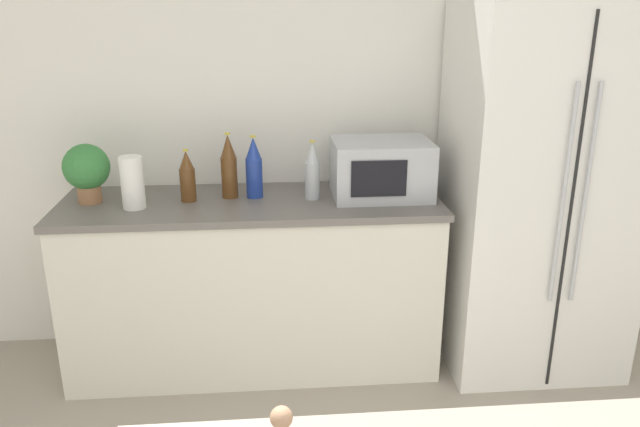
% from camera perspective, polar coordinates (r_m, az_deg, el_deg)
% --- Properties ---
extents(wall_back, '(8.00, 0.06, 2.55)m').
position_cam_1_polar(wall_back, '(3.34, 1.53, 9.39)').
color(wall_back, white).
rests_on(wall_back, ground_plane).
extents(back_counter, '(1.87, 0.63, 0.90)m').
position_cam_1_polar(back_counter, '(3.25, -6.05, -6.28)').
color(back_counter, silver).
rests_on(back_counter, ground_plane).
extents(refrigerator, '(0.86, 0.72, 1.83)m').
position_cam_1_polar(refrigerator, '(3.30, 19.28, 1.80)').
color(refrigerator, silver).
rests_on(refrigerator, ground_plane).
extents(potted_plant, '(0.22, 0.22, 0.29)m').
position_cam_1_polar(potted_plant, '(3.19, -20.56, 3.79)').
color(potted_plant, '#9E6B47').
rests_on(potted_plant, back_counter).
extents(paper_towel_roll, '(0.11, 0.11, 0.25)m').
position_cam_1_polar(paper_towel_roll, '(3.04, -16.78, 2.72)').
color(paper_towel_roll, white).
rests_on(paper_towel_roll, back_counter).
extents(microwave, '(0.48, 0.37, 0.28)m').
position_cam_1_polar(microwave, '(3.12, 5.61, 4.11)').
color(microwave, '#B2B5BA').
rests_on(microwave, back_counter).
extents(back_bottle_0, '(0.08, 0.08, 0.26)m').
position_cam_1_polar(back_bottle_0, '(3.09, -12.04, 3.32)').
color(back_bottle_0, brown).
rests_on(back_bottle_0, back_counter).
extents(back_bottle_1, '(0.08, 0.08, 0.33)m').
position_cam_1_polar(back_bottle_1, '(3.11, -8.33, 4.24)').
color(back_bottle_1, brown).
rests_on(back_bottle_1, back_counter).
extents(back_bottle_2, '(0.07, 0.07, 0.29)m').
position_cam_1_polar(back_bottle_2, '(3.05, -0.71, 3.89)').
color(back_bottle_2, '#B2B7BC').
rests_on(back_bottle_2, back_counter).
extents(back_bottle_3, '(0.08, 0.08, 0.31)m').
position_cam_1_polar(back_bottle_3, '(3.10, -6.06, 4.16)').
color(back_bottle_3, navy).
rests_on(back_bottle_3, back_counter).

